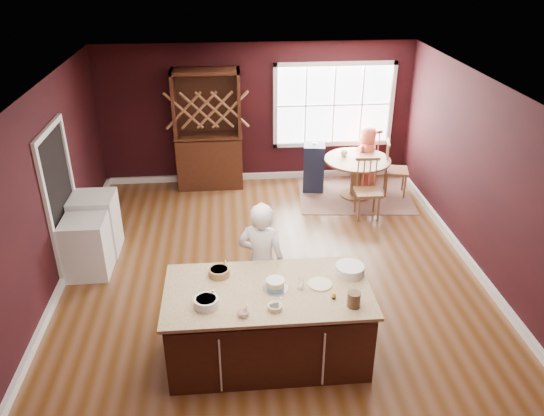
% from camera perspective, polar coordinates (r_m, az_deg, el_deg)
% --- Properties ---
extents(room_shell, '(7.00, 7.00, 7.00)m').
position_cam_1_polar(room_shell, '(7.12, 0.03, 1.85)').
color(room_shell, brown).
rests_on(room_shell, ground).
extents(window, '(2.36, 0.10, 1.66)m').
position_cam_1_polar(window, '(10.50, 6.66, 10.95)').
color(window, white).
rests_on(window, room_shell).
extents(doorway, '(0.08, 1.26, 2.13)m').
position_cam_1_polar(doorway, '(8.14, -21.67, 0.67)').
color(doorway, white).
rests_on(doorway, room_shell).
extents(kitchen_island, '(2.29, 1.20, 0.92)m').
position_cam_1_polar(kitchen_island, '(6.21, -0.44, -12.38)').
color(kitchen_island, '#39170D').
rests_on(kitchen_island, ground).
extents(dining_table, '(1.22, 1.22, 0.75)m').
position_cam_1_polar(dining_table, '(10.01, 9.10, 4.10)').
color(dining_table, '#954E25').
rests_on(dining_table, ground).
extents(baker, '(0.69, 0.56, 1.63)m').
position_cam_1_polar(baker, '(6.56, -1.13, -5.87)').
color(baker, silver).
rests_on(baker, ground).
extents(layer_cake, '(0.29, 0.29, 0.12)m').
position_cam_1_polar(layer_cake, '(5.89, 0.37, -8.22)').
color(layer_cake, silver).
rests_on(layer_cake, kitchen_island).
extents(bowl_blue, '(0.26, 0.26, 0.10)m').
position_cam_1_polar(bowl_blue, '(5.69, -7.09, -10.04)').
color(bowl_blue, white).
rests_on(bowl_blue, kitchen_island).
extents(bowl_yellow, '(0.24, 0.24, 0.09)m').
position_cam_1_polar(bowl_yellow, '(6.14, -5.71, -6.88)').
color(bowl_yellow, tan).
rests_on(bowl_yellow, kitchen_island).
extents(bowl_pink, '(0.13, 0.13, 0.05)m').
position_cam_1_polar(bowl_pink, '(5.55, -3.14, -11.29)').
color(bowl_pink, silver).
rests_on(bowl_pink, kitchen_island).
extents(bowl_olive, '(0.15, 0.15, 0.06)m').
position_cam_1_polar(bowl_olive, '(5.61, 0.32, -10.64)').
color(bowl_olive, beige).
rests_on(bowl_olive, kitchen_island).
extents(drinking_glass, '(0.07, 0.07, 0.15)m').
position_cam_1_polar(drinking_glass, '(5.89, 3.13, -8.13)').
color(drinking_glass, white).
rests_on(drinking_glass, kitchen_island).
extents(dinner_plate, '(0.27, 0.27, 0.02)m').
position_cam_1_polar(dinner_plate, '(6.01, 5.18, -8.16)').
color(dinner_plate, '#FFEBB3').
rests_on(dinner_plate, kitchen_island).
extents(white_tub, '(0.33, 0.33, 0.11)m').
position_cam_1_polar(white_tub, '(6.20, 8.38, -6.59)').
color(white_tub, silver).
rests_on(white_tub, kitchen_island).
extents(stoneware_crock, '(0.14, 0.14, 0.17)m').
position_cam_1_polar(stoneware_crock, '(5.70, 8.79, -9.69)').
color(stoneware_crock, '#423222').
rests_on(stoneware_crock, kitchen_island).
extents(toy_figurine, '(0.05, 0.05, 0.08)m').
position_cam_1_polar(toy_figurine, '(5.79, 6.67, -9.36)').
color(toy_figurine, yellow).
rests_on(toy_figurine, kitchen_island).
extents(rug, '(2.23, 1.80, 0.01)m').
position_cam_1_polar(rug, '(10.22, 8.89, 1.37)').
color(rug, brown).
rests_on(rug, ground).
extents(chair_east, '(0.52, 0.53, 1.07)m').
position_cam_1_polar(chair_east, '(10.21, 13.23, 4.19)').
color(chair_east, brown).
rests_on(chair_east, ground).
extents(chair_south, '(0.46, 0.44, 1.06)m').
position_cam_1_polar(chair_south, '(9.24, 10.30, 1.97)').
color(chair_south, olive).
rests_on(chair_south, ground).
extents(chair_north, '(0.58, 0.57, 1.08)m').
position_cam_1_polar(chair_north, '(10.79, 9.98, 5.77)').
color(chair_north, brown).
rests_on(chair_north, ground).
extents(seated_woman, '(0.70, 0.68, 1.21)m').
position_cam_1_polar(seated_woman, '(10.45, 10.15, 5.44)').
color(seated_woman, '#DF5845').
rests_on(seated_woman, ground).
extents(high_chair, '(0.45, 0.45, 0.97)m').
position_cam_1_polar(high_chair, '(10.18, 4.51, 4.46)').
color(high_chair, '#19203D').
rests_on(high_chair, ground).
extents(toddler, '(0.18, 0.14, 0.26)m').
position_cam_1_polar(toddler, '(10.08, 4.59, 6.21)').
color(toddler, '#8CA5BF').
rests_on(toddler, high_chair).
extents(table_plate, '(0.19, 0.19, 0.01)m').
position_cam_1_polar(table_plate, '(9.92, 10.77, 5.13)').
color(table_plate, beige).
rests_on(table_plate, dining_table).
extents(table_cup, '(0.13, 0.13, 0.10)m').
position_cam_1_polar(table_cup, '(10.02, 7.75, 5.87)').
color(table_cup, white).
rests_on(table_cup, dining_table).
extents(hutch, '(1.25, 0.52, 2.28)m').
position_cam_1_polar(hutch, '(10.17, -6.88, 8.29)').
color(hutch, black).
rests_on(hutch, ground).
extents(washer, '(0.60, 0.58, 0.87)m').
position_cam_1_polar(washer, '(8.05, -19.28, -4.00)').
color(washer, silver).
rests_on(washer, ground).
extents(dryer, '(0.65, 0.63, 0.94)m').
position_cam_1_polar(dryer, '(8.57, -18.41, -1.62)').
color(dryer, white).
rests_on(dryer, ground).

